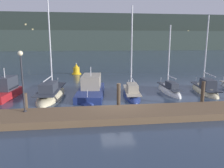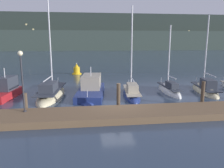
{
  "view_description": "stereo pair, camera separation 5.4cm",
  "coord_description": "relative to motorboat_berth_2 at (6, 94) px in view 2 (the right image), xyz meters",
  "views": [
    {
      "loc": [
        -2.45,
        -15.69,
        4.98
      ],
      "look_at": [
        0.0,
        3.27,
        1.2
      ],
      "focal_mm": 35.0,
      "sensor_mm": 36.0,
      "label": 1
    },
    {
      "loc": [
        -2.4,
        -15.7,
        4.98
      ],
      "look_at": [
        0.0,
        3.27,
        1.2
      ],
      "focal_mm": 35.0,
      "sensor_mm": 36.0,
      "label": 2
    }
  ],
  "objects": [
    {
      "name": "hillside_backdrop",
      "position": [
        11.8,
        107.44,
        8.77
      ],
      "size": [
        240.0,
        23.0,
        19.7
      ],
      "color": "#28332D",
      "rests_on": "ground"
    },
    {
      "name": "sailboat_berth_7",
      "position": [
        18.82,
        -0.06,
        -0.16
      ],
      "size": [
        2.74,
        6.23,
        8.11
      ],
      "color": "beige",
      "rests_on": "ground"
    },
    {
      "name": "sailboat_berth_6",
      "position": [
        15.16,
        0.1,
        -0.2
      ],
      "size": [
        1.24,
        5.22,
        7.25
      ],
      "color": "white",
      "rests_on": "ground"
    },
    {
      "name": "motorboat_berth_4",
      "position": [
        7.53,
        0.16,
        0.0
      ],
      "size": [
        3.33,
        7.4,
        3.15
      ],
      "color": "navy",
      "rests_on": "ground"
    },
    {
      "name": "motorboat_berth_2",
      "position": [
        0.0,
        0.0,
        0.0
      ],
      "size": [
        2.16,
        4.95,
        3.25
      ],
      "color": "red",
      "rests_on": "ground"
    },
    {
      "name": "sailboat_berth_3",
      "position": [
        3.9,
        -0.07,
        -0.16
      ],
      "size": [
        2.57,
        7.26,
        9.29
      ],
      "color": "beige",
      "rests_on": "ground"
    },
    {
      "name": "dock",
      "position": [
        9.37,
        -6.33,
        -0.08
      ],
      "size": [
        33.39,
        2.8,
        0.45
      ],
      "primitive_type": "cube",
      "color": "brown",
      "rests_on": "ground"
    },
    {
      "name": "mooring_pile_3",
      "position": [
        15.9,
        -4.68,
        0.69
      ],
      "size": [
        0.28,
        0.28,
        1.98
      ],
      "primitive_type": "cylinder",
      "color": "#4C3D2D",
      "rests_on": "ground"
    },
    {
      "name": "mooring_pile_2",
      "position": [
        9.37,
        -4.68,
        0.68
      ],
      "size": [
        0.28,
        0.28,
        1.98
      ],
      "primitive_type": "cylinder",
      "color": "#4C3D2D",
      "rests_on": "ground"
    },
    {
      "name": "mooring_pile_1",
      "position": [
        2.84,
        -4.68,
        0.42
      ],
      "size": [
        0.28,
        0.28,
        1.46
      ],
      "primitive_type": "cylinder",
      "color": "#4C3D2D",
      "rests_on": "ground"
    },
    {
      "name": "dock_lamppost",
      "position": [
        3.02,
        -5.66,
        2.78
      ],
      "size": [
        0.32,
        0.32,
        3.94
      ],
      "color": "#2D2D33",
      "rests_on": "dock"
    },
    {
      "name": "sailboat_berth_5",
      "position": [
        11.19,
        -0.79,
        -0.18
      ],
      "size": [
        2.07,
        5.88,
        8.73
      ],
      "color": "navy",
      "rests_on": "ground"
    },
    {
      "name": "channel_buoy",
      "position": [
        5.77,
        13.43,
        0.31
      ],
      "size": [
        1.41,
        1.41,
        1.72
      ],
      "color": "gold",
      "rests_on": "ground"
    },
    {
      "name": "ground_plane",
      "position": [
        9.37,
        -4.2,
        -0.31
      ],
      "size": [
        400.0,
        400.0,
        0.0
      ],
      "primitive_type": "plane",
      "color": "#2D3D51"
    }
  ]
}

